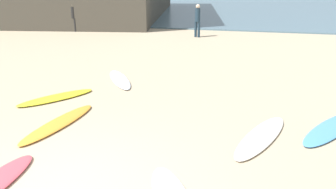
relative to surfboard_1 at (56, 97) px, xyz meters
name	(u,v)px	position (x,y,z in m)	size (l,w,h in m)	color
ocean_water	(230,6)	(2.34, 33.61, 0.00)	(120.00, 40.00, 0.08)	slate
surfboard_1	(56,97)	(0.00, 0.00, 0.00)	(0.54, 2.11, 0.08)	yellow
surfboard_2	(59,123)	(0.98, -1.50, 0.00)	(0.49, 2.38, 0.08)	orange
surfboard_3	(120,79)	(1.02, 2.04, 0.00)	(0.50, 2.28, 0.08)	white
surfboard_4	(261,136)	(5.34, -1.11, -0.01)	(0.54, 2.40, 0.07)	silver
surfboard_5	(331,129)	(6.79, -0.37, 0.00)	(0.53, 2.37, 0.07)	#539CE0
beachgoer_near	(73,16)	(-5.53, 11.19, 0.90)	(0.38, 0.38, 1.69)	black
beachgoer_mid	(198,19)	(2.09, 10.91, 0.95)	(0.36, 0.36, 1.77)	#1E3342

